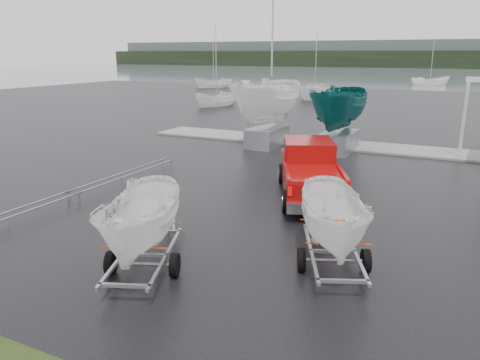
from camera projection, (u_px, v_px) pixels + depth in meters
ground_plane at (326, 222)px, 15.22m from camera, size 120.00×120.00×0.00m
lake at (454, 78)px, 101.88m from camera, size 300.00×300.00×0.00m
dock at (390, 149)px, 26.47m from camera, size 30.00×3.00×0.12m
treeline at (464, 60)px, 161.74m from camera, size 300.00×8.00×6.00m
far_hill at (465, 54)px, 168.15m from camera, size 300.00×6.00×10.00m
pickup_truck at (310, 168)px, 17.97m from camera, size 4.24×6.33×2.00m
trailer_hitched at (337, 172)px, 11.30m from camera, size 2.50×3.77×4.66m
trailer_parked at (140, 171)px, 11.08m from camera, size 2.44×3.78×4.80m
keelboat_0 at (268, 68)px, 26.43m from camera, size 2.81×3.20×10.99m
keelboat_1 at (342, 80)px, 24.97m from camera, size 2.48×3.20×7.68m
mast_rack_0 at (126, 174)px, 19.81m from camera, size 0.56×6.50×0.06m
mast_rack_1 at (1, 217)px, 14.61m from camera, size 0.56×6.50×0.06m
moored_boat_0 at (217, 106)px, 48.25m from camera, size 2.73×2.77×10.97m
moored_boat_1 at (314, 99)px, 55.64m from camera, size 2.86×2.93×11.74m
moored_boat_4 at (214, 88)px, 73.11m from camera, size 3.37×3.38×11.14m
moored_boat_5 at (430, 85)px, 78.68m from camera, size 3.06×3.03×11.11m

